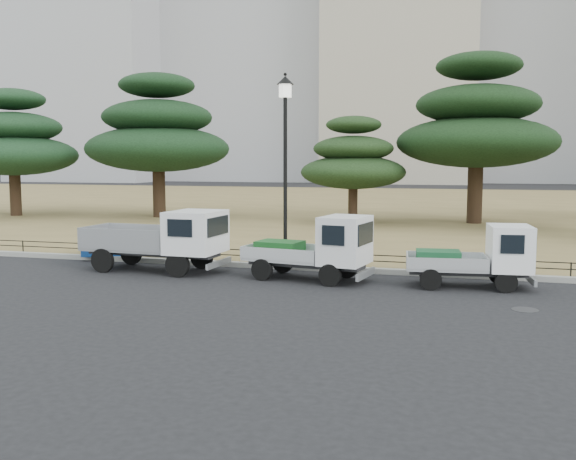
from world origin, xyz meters
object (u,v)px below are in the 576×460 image
(truck_large, at_px, (162,237))
(truck_kei_front, at_px, (316,248))
(tarp_pile, at_px, (105,244))
(truck_kei_rear, at_px, (478,256))
(street_lamp, at_px, (285,138))

(truck_large, height_order, truck_kei_front, truck_large)
(truck_large, bearing_deg, truck_kei_front, 0.58)
(tarp_pile, bearing_deg, truck_large, -28.56)
(truck_large, bearing_deg, truck_kei_rear, 2.58)
(truck_kei_front, distance_m, tarp_pile, 8.10)
(truck_kei_front, height_order, truck_kei_rear, truck_kei_front)
(street_lamp, bearing_deg, truck_kei_front, -52.03)
(truck_large, xyz_separation_m, tarp_pile, (-3.01, 1.64, -0.53))
(truck_kei_rear, relative_size, tarp_pile, 1.99)
(truck_large, height_order, truck_kei_rear, truck_large)
(street_lamp, bearing_deg, truck_large, -154.16)
(truck_kei_front, bearing_deg, tarp_pile, 176.22)
(truck_kei_front, xyz_separation_m, tarp_pile, (-7.88, 1.81, -0.40))
(tarp_pile, bearing_deg, street_lamp, 0.24)
(truck_kei_front, xyz_separation_m, street_lamp, (-1.44, 1.84, 3.16))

